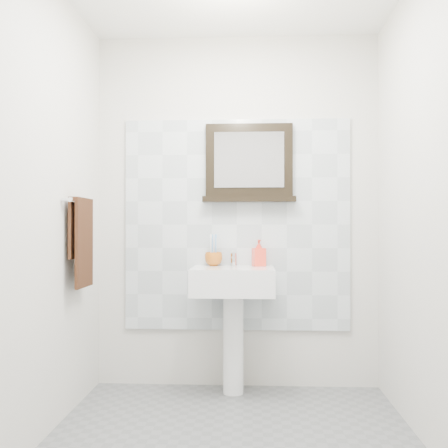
# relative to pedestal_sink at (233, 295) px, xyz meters

# --- Properties ---
(back_wall) EXTENTS (2.00, 0.01, 2.50)m
(back_wall) POSITION_rel_pedestal_sink_xyz_m (0.02, 0.23, 0.57)
(back_wall) COLOR silver
(back_wall) RESTS_ON ground
(front_wall) EXTENTS (2.00, 0.01, 2.50)m
(front_wall) POSITION_rel_pedestal_sink_xyz_m (0.02, -1.97, 0.57)
(front_wall) COLOR silver
(front_wall) RESTS_ON ground
(left_wall) EXTENTS (0.01, 2.20, 2.50)m
(left_wall) POSITION_rel_pedestal_sink_xyz_m (-0.98, -0.87, 0.57)
(left_wall) COLOR silver
(left_wall) RESTS_ON ground
(right_wall) EXTENTS (0.01, 2.20, 2.50)m
(right_wall) POSITION_rel_pedestal_sink_xyz_m (1.02, -0.87, 0.57)
(right_wall) COLOR silver
(right_wall) RESTS_ON ground
(splashback) EXTENTS (1.60, 0.02, 1.50)m
(splashback) POSITION_rel_pedestal_sink_xyz_m (0.02, 0.21, 0.47)
(splashback) COLOR silver
(splashback) RESTS_ON back_wall
(pedestal_sink) EXTENTS (0.55, 0.44, 0.96)m
(pedestal_sink) POSITION_rel_pedestal_sink_xyz_m (0.00, 0.00, 0.00)
(pedestal_sink) COLOR white
(pedestal_sink) RESTS_ON ground
(toothbrush_cup) EXTENTS (0.15, 0.15, 0.10)m
(toothbrush_cup) POSITION_rel_pedestal_sink_xyz_m (-0.14, 0.14, 0.23)
(toothbrush_cup) COLOR #B05714
(toothbrush_cup) RESTS_ON pedestal_sink
(toothbrushes) EXTENTS (0.05, 0.04, 0.21)m
(toothbrushes) POSITION_rel_pedestal_sink_xyz_m (-0.14, 0.15, 0.31)
(toothbrushes) COLOR white
(toothbrushes) RESTS_ON toothbrush_cup
(soap_dispenser) EXTENTS (0.10, 0.10, 0.18)m
(soap_dispenser) POSITION_rel_pedestal_sink_xyz_m (0.18, 0.14, 0.28)
(soap_dispenser) COLOR #FF1E2C
(soap_dispenser) RESTS_ON pedestal_sink
(framed_mirror) EXTENTS (0.65, 0.11, 0.55)m
(framed_mirror) POSITION_rel_pedestal_sink_xyz_m (0.11, 0.19, 0.90)
(framed_mirror) COLOR black
(framed_mirror) RESTS_ON back_wall
(towel_bar) EXTENTS (0.07, 0.40, 0.03)m
(towel_bar) POSITION_rel_pedestal_sink_xyz_m (-0.93, -0.35, 0.61)
(towel_bar) COLOR silver
(towel_bar) RESTS_ON left_wall
(hand_towel) EXTENTS (0.06, 0.30, 0.55)m
(hand_towel) POSITION_rel_pedestal_sink_xyz_m (-0.92, -0.35, 0.40)
(hand_towel) COLOR black
(hand_towel) RESTS_ON towel_bar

